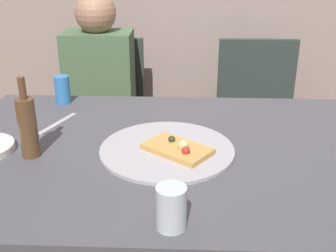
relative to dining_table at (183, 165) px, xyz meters
The scene contains 10 objects.
dining_table is the anchor object (origin of this frame).
pizza_tray 0.09m from the dining_table, 156.03° to the right, with size 0.46×0.46×0.01m, color #ADADB2.
pizza_slice_last 0.10m from the dining_table, 110.68° to the right, with size 0.25×0.24×0.05m.
wine_bottle 0.54m from the dining_table, behind, with size 0.06×0.06×0.27m.
tumbler_near 0.46m from the dining_table, 93.59° to the right, with size 0.08×0.08×0.11m, color silver.
soda_can 0.70m from the dining_table, 141.18° to the left, with size 0.07×0.07×0.12m, color #337AC1.
table_knife 0.53m from the dining_table, 158.96° to the left, with size 0.22×0.02×0.01m, color #B7B7BC.
chair_left 1.04m from the dining_table, 116.36° to the left, with size 0.44×0.44×0.90m.
chair_right 1.02m from the dining_table, 65.94° to the left, with size 0.44×0.44×0.90m.
guest_in_sweater 0.90m from the dining_table, 120.66° to the left, with size 0.36×0.56×1.17m.
Camera 1 is at (0.00, -1.30, 1.39)m, focal length 44.96 mm.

